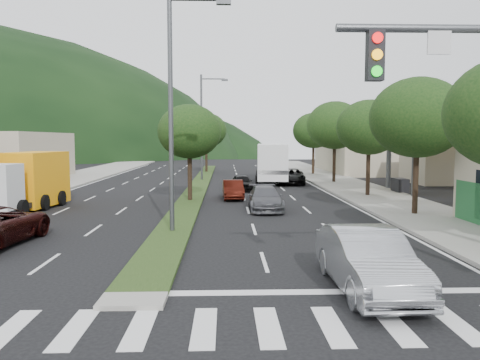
{
  "coord_description": "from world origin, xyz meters",
  "views": [
    {
      "loc": [
        2.25,
        -11.55,
        3.95
      ],
      "look_at": [
        2.98,
        11.61,
        1.93
      ],
      "focal_mm": 35.0,
      "sensor_mm": 36.0,
      "label": 1
    }
  ],
  "objects_px": {
    "box_truck": "(27,183)",
    "streetlight_mid": "(204,122)",
    "tree_r_c": "(369,127)",
    "car_queue_a": "(242,183)",
    "tree_med_far": "(206,130)",
    "tree_r_e": "(314,131)",
    "car_queue_d": "(292,176)",
    "sedan_silver": "(368,260)",
    "tree_r_d": "(335,125)",
    "motorhome": "(272,162)",
    "car_queue_b": "(265,198)",
    "tree_r_b": "(418,118)",
    "car_queue_c": "(233,190)",
    "streetlight_near": "(176,100)",
    "tree_med_near": "(189,132)"
  },
  "relations": [
    {
      "from": "box_truck",
      "to": "streetlight_mid",
      "type": "bearing_deg",
      "value": -109.26
    },
    {
      "from": "tree_r_c",
      "to": "car_queue_a",
      "type": "xyz_separation_m",
      "value": [
        -8.47,
        4.31,
        -4.13
      ]
    },
    {
      "from": "tree_med_far",
      "to": "box_truck",
      "type": "height_order",
      "value": "tree_med_far"
    },
    {
      "from": "tree_r_e",
      "to": "car_queue_a",
      "type": "xyz_separation_m",
      "value": [
        -8.47,
        -15.69,
        -4.28
      ]
    },
    {
      "from": "streetlight_mid",
      "to": "car_queue_d",
      "type": "bearing_deg",
      "value": -25.09
    },
    {
      "from": "streetlight_mid",
      "to": "sedan_silver",
      "type": "distance_m",
      "value": 33.55
    },
    {
      "from": "tree_r_d",
      "to": "sedan_silver",
      "type": "relative_size",
      "value": 1.46
    },
    {
      "from": "tree_r_d",
      "to": "box_truck",
      "type": "relative_size",
      "value": 1.06
    },
    {
      "from": "motorhome",
      "to": "streetlight_mid",
      "type": "bearing_deg",
      "value": 168.29
    },
    {
      "from": "car_queue_b",
      "to": "box_truck",
      "type": "bearing_deg",
      "value": 177.45
    },
    {
      "from": "car_queue_b",
      "to": "sedan_silver",
      "type": "bearing_deg",
      "value": -83.74
    },
    {
      "from": "motorhome",
      "to": "car_queue_a",
      "type": "bearing_deg",
      "value": -109.04
    },
    {
      "from": "tree_r_d",
      "to": "motorhome",
      "type": "xyz_separation_m",
      "value": [
        -5.49,
        1.17,
        -3.32
      ]
    },
    {
      "from": "tree_r_b",
      "to": "sedan_silver",
      "type": "xyz_separation_m",
      "value": [
        -6.05,
        -11.71,
        -4.23
      ]
    },
    {
      "from": "streetlight_mid",
      "to": "tree_r_b",
      "type": "bearing_deg",
      "value": -60.68
    },
    {
      "from": "tree_r_c",
      "to": "tree_med_far",
      "type": "xyz_separation_m",
      "value": [
        -12.0,
        24.0,
        0.26
      ]
    },
    {
      "from": "car_queue_a",
      "to": "car_queue_c",
      "type": "bearing_deg",
      "value": -104.44
    },
    {
      "from": "tree_r_d",
      "to": "streetlight_near",
      "type": "distance_m",
      "value": 24.97
    },
    {
      "from": "tree_r_b",
      "to": "tree_r_e",
      "type": "bearing_deg",
      "value": 90.0
    },
    {
      "from": "tree_r_c",
      "to": "motorhome",
      "type": "xyz_separation_m",
      "value": [
        -5.49,
        11.17,
        -2.89
      ]
    },
    {
      "from": "streetlight_near",
      "to": "streetlight_mid",
      "type": "xyz_separation_m",
      "value": [
        0.0,
        25.0,
        0.0
      ]
    },
    {
      "from": "streetlight_near",
      "to": "car_queue_a",
      "type": "bearing_deg",
      "value": 78.48
    },
    {
      "from": "tree_r_c",
      "to": "tree_med_near",
      "type": "relative_size",
      "value": 1.08
    },
    {
      "from": "tree_r_e",
      "to": "tree_med_far",
      "type": "bearing_deg",
      "value": 161.57
    },
    {
      "from": "tree_r_b",
      "to": "box_truck",
      "type": "distance_m",
      "value": 21.39
    },
    {
      "from": "streetlight_mid",
      "to": "motorhome",
      "type": "height_order",
      "value": "streetlight_mid"
    },
    {
      "from": "car_queue_d",
      "to": "streetlight_near",
      "type": "bearing_deg",
      "value": -103.9
    },
    {
      "from": "tree_r_d",
      "to": "car_queue_d",
      "type": "xyz_separation_m",
      "value": [
        -3.91,
        -0.69,
        -4.5
      ]
    },
    {
      "from": "tree_med_near",
      "to": "tree_med_far",
      "type": "height_order",
      "value": "tree_med_far"
    },
    {
      "from": "tree_r_d",
      "to": "tree_r_e",
      "type": "height_order",
      "value": "tree_r_d"
    },
    {
      "from": "tree_med_far",
      "to": "car_queue_d",
      "type": "distance_m",
      "value": 17.32
    },
    {
      "from": "tree_r_e",
      "to": "box_truck",
      "type": "relative_size",
      "value": 0.99
    },
    {
      "from": "tree_r_e",
      "to": "tree_med_near",
      "type": "distance_m",
      "value": 25.06
    },
    {
      "from": "car_queue_a",
      "to": "tree_r_c",
      "type": "bearing_deg",
      "value": -32.62
    },
    {
      "from": "car_queue_d",
      "to": "box_truck",
      "type": "relative_size",
      "value": 0.72
    },
    {
      "from": "tree_r_e",
      "to": "car_queue_b",
      "type": "height_order",
      "value": "tree_r_e"
    },
    {
      "from": "car_queue_b",
      "to": "box_truck",
      "type": "distance_m",
      "value": 13.39
    },
    {
      "from": "tree_r_c",
      "to": "tree_r_e",
      "type": "distance_m",
      "value": 20.0
    },
    {
      "from": "tree_r_c",
      "to": "streetlight_mid",
      "type": "distance_m",
      "value": 17.57
    },
    {
      "from": "streetlight_near",
      "to": "car_queue_d",
      "type": "bearing_deg",
      "value": 69.69
    },
    {
      "from": "car_queue_c",
      "to": "tree_r_b",
      "type": "bearing_deg",
      "value": -40.39
    },
    {
      "from": "tree_med_far",
      "to": "streetlight_near",
      "type": "relative_size",
      "value": 0.69
    },
    {
      "from": "tree_med_near",
      "to": "car_queue_b",
      "type": "relative_size",
      "value": 1.34
    },
    {
      "from": "tree_r_c",
      "to": "tree_med_far",
      "type": "relative_size",
      "value": 0.93
    },
    {
      "from": "tree_r_d",
      "to": "car_queue_c",
      "type": "xyz_separation_m",
      "value": [
        -9.24,
        -10.69,
        -4.56
      ]
    },
    {
      "from": "car_queue_a",
      "to": "car_queue_b",
      "type": "bearing_deg",
      "value": -90.34
    },
    {
      "from": "car_queue_b",
      "to": "car_queue_d",
      "type": "distance_m",
      "value": 15.43
    },
    {
      "from": "tree_r_b",
      "to": "tree_r_e",
      "type": "distance_m",
      "value": 28.0
    },
    {
      "from": "streetlight_mid",
      "to": "car_queue_a",
      "type": "distance_m",
      "value": 10.55
    },
    {
      "from": "streetlight_mid",
      "to": "car_queue_b",
      "type": "relative_size",
      "value": 2.22
    }
  ]
}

